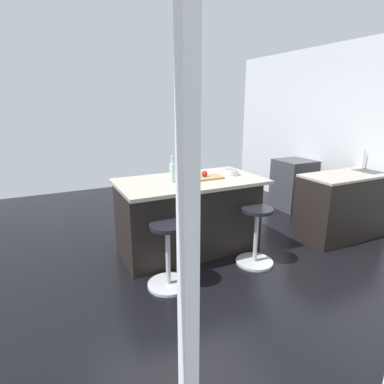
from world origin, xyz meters
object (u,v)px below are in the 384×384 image
object	(u,v)px
stool_by_window	(256,238)
apple_red	(204,173)
cutting_board	(207,177)
water_bottle	(172,172)
oven_range	(293,184)
kitchen_island	(189,215)
fruit_bowl	(231,172)
stool_middle	(168,257)

from	to	relation	value
stool_by_window	apple_red	size ratio (longest dim) A/B	9.23
cutting_board	water_bottle	xyz separation A→B (m)	(0.46, -0.01, 0.11)
oven_range	apple_red	bearing A→B (deg)	18.97
kitchen_island	apple_red	size ratio (longest dim) A/B	23.45
oven_range	fruit_bowl	xyz separation A→B (m)	(1.84, 0.76, 0.55)
stool_by_window	water_bottle	distance (m)	1.24
cutting_board	fruit_bowl	bearing A→B (deg)	-174.45
kitchen_island	apple_red	xyz separation A→B (m)	(-0.20, 0.05, 0.53)
oven_range	fruit_bowl	bearing A→B (deg)	22.34
cutting_board	fruit_bowl	world-z (taller)	fruit_bowl
stool_by_window	oven_range	bearing A→B (deg)	-143.42
stool_by_window	apple_red	world-z (taller)	apple_red
water_bottle	fruit_bowl	distance (m)	0.83
kitchen_island	apple_red	distance (m)	0.56
stool_by_window	water_bottle	world-z (taller)	water_bottle
stool_by_window	fruit_bowl	world-z (taller)	fruit_bowl
cutting_board	water_bottle	distance (m)	0.48
kitchen_island	water_bottle	world-z (taller)	water_bottle
stool_middle	cutting_board	xyz separation A→B (m)	(-0.78, -0.60, 0.63)
oven_range	kitchen_island	xyz separation A→B (m)	(2.43, 0.72, 0.04)
oven_range	water_bottle	xyz separation A→B (m)	(2.66, 0.79, 0.63)
kitchen_island	stool_by_window	xyz separation A→B (m)	(-0.55, 0.67, -0.15)
oven_range	stool_middle	distance (m)	3.29
fruit_bowl	stool_middle	bearing A→B (deg)	29.15
oven_range	stool_middle	bearing A→B (deg)	25.03
cutting_board	stool_middle	bearing A→B (deg)	37.63
cutting_board	apple_red	distance (m)	0.06
kitchen_island	apple_red	world-z (taller)	apple_red
stool_by_window	apple_red	xyz separation A→B (m)	(0.36, -0.62, 0.68)
kitchen_island	stool_by_window	bearing A→B (deg)	129.52
water_bottle	fruit_bowl	world-z (taller)	water_bottle
apple_red	fruit_bowl	xyz separation A→B (m)	(-0.39, -0.01, -0.02)
stool_middle	stool_by_window	bearing A→B (deg)	180.00
stool_by_window	cutting_board	distance (m)	0.93
kitchen_island	stool_middle	world-z (taller)	kitchen_island
stool_by_window	fruit_bowl	distance (m)	0.92
stool_by_window	stool_middle	world-z (taller)	same
water_bottle	fruit_bowl	xyz separation A→B (m)	(-0.82, -0.03, -0.08)
stool_middle	kitchen_island	bearing A→B (deg)	-129.52
fruit_bowl	apple_red	bearing A→B (deg)	1.41
oven_range	cutting_board	distance (m)	2.40
stool_middle	water_bottle	bearing A→B (deg)	-117.44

